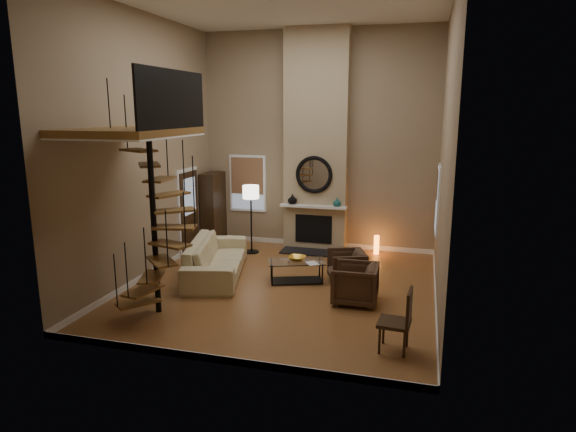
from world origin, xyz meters
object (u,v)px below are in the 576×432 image
(armchair_far, at_px, (359,284))
(side_chair, at_px, (400,318))
(hutch, at_px, (213,208))
(armchair_near, at_px, (350,266))
(floor_lamp, at_px, (251,197))
(coffee_table, at_px, (296,269))
(accent_lamp, at_px, (376,245))
(sofa, at_px, (216,258))

(armchair_far, height_order, side_chair, side_chair)
(hutch, relative_size, armchair_near, 2.58)
(hutch, relative_size, floor_lamp, 1.12)
(hutch, xyz_separation_m, coffee_table, (2.93, -2.44, -0.67))
(floor_lamp, distance_m, accent_lamp, 3.34)
(sofa, xyz_separation_m, armchair_near, (2.88, 0.30, -0.04))
(floor_lamp, bearing_deg, coffee_table, -47.97)
(sofa, bearing_deg, accent_lamp, -66.34)
(side_chair, bearing_deg, armchair_far, 115.14)
(hutch, distance_m, side_chair, 7.22)
(floor_lamp, bearing_deg, armchair_far, -40.56)
(coffee_table, bearing_deg, accent_lamp, 60.01)
(hutch, xyz_separation_m, sofa, (1.14, -2.50, -0.55))
(side_chair, bearing_deg, sofa, 148.10)
(hutch, distance_m, sofa, 2.80)
(sofa, relative_size, accent_lamp, 5.86)
(hutch, relative_size, armchair_far, 2.29)
(accent_lamp, bearing_deg, floor_lamp, -168.02)
(armchair_near, relative_size, floor_lamp, 0.43)
(coffee_table, relative_size, side_chair, 1.32)
(armchair_far, relative_size, floor_lamp, 0.49)
(floor_lamp, bearing_deg, sofa, -94.70)
(sofa, bearing_deg, side_chair, -136.41)
(sofa, height_order, coffee_table, sofa)
(coffee_table, distance_m, accent_lamp, 2.85)
(coffee_table, height_order, accent_lamp, accent_lamp)
(armchair_near, distance_m, side_chair, 3.06)
(armchair_far, relative_size, coffee_table, 0.64)
(armchair_near, bearing_deg, armchair_far, -2.74)
(coffee_table, xyz_separation_m, accent_lamp, (1.42, 2.47, -0.03))
(sofa, distance_m, floor_lamp, 2.14)
(armchair_far, xyz_separation_m, accent_lamp, (0.01, 3.26, -0.10))
(armchair_far, distance_m, floor_lamp, 4.16)
(armchair_far, bearing_deg, hutch, -127.98)
(hutch, height_order, armchair_near, hutch)
(armchair_far, bearing_deg, sofa, -104.26)
(sofa, height_order, armchair_near, sofa)
(hutch, height_order, armchair_far, hutch)
(hutch, bearing_deg, coffee_table, -39.74)
(hutch, bearing_deg, floor_lamp, -25.62)
(armchair_far, distance_m, accent_lamp, 3.26)
(sofa, distance_m, accent_lamp, 4.09)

